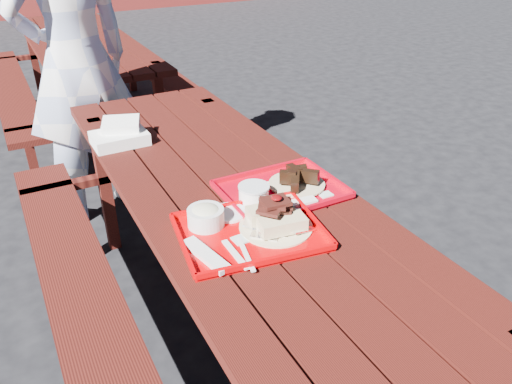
% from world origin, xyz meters
% --- Properties ---
extents(ground, '(60.00, 60.00, 0.00)m').
position_xyz_m(ground, '(0.00, 0.00, 0.00)').
color(ground, black).
rests_on(ground, ground).
extents(picnic_table_near, '(1.41, 2.40, 0.75)m').
position_xyz_m(picnic_table_near, '(-0.00, 0.00, 0.56)').
color(picnic_table_near, '#41120C').
rests_on(picnic_table_near, ground).
extents(picnic_table_far, '(1.41, 2.40, 0.75)m').
position_xyz_m(picnic_table_far, '(-0.00, 2.80, 0.56)').
color(picnic_table_far, '#41120C').
rests_on(picnic_table_far, ground).
extents(near_tray, '(0.48, 0.40, 0.14)m').
position_xyz_m(near_tray, '(-0.09, -0.25, 0.78)').
color(near_tray, '#BF0003').
rests_on(near_tray, picnic_table_near).
extents(far_tray, '(0.42, 0.33, 0.07)m').
position_xyz_m(far_tray, '(0.13, -0.10, 0.77)').
color(far_tray, '#AF0112').
rests_on(far_tray, picnic_table_near).
extents(white_cloth, '(0.23, 0.20, 0.09)m').
position_xyz_m(white_cloth, '(-0.25, 0.62, 0.79)').
color(white_cloth, white).
rests_on(white_cloth, picnic_table_near).
extents(person, '(0.78, 0.63, 1.85)m').
position_xyz_m(person, '(-0.27, 1.40, 0.93)').
color(person, '#A3B0D7').
rests_on(person, ground).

